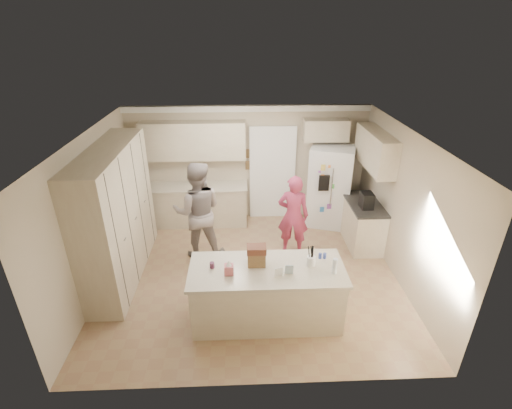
{
  "coord_description": "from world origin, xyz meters",
  "views": [
    {
      "loc": [
        -0.15,
        -5.51,
        4.15
      ],
      "look_at": [
        0.1,
        0.35,
        1.25
      ],
      "focal_mm": 26.0,
      "sensor_mm": 36.0,
      "label": 1
    }
  ],
  "objects_px": {
    "dollhouse_body": "(256,258)",
    "teen_boy": "(198,211)",
    "utensil_crock": "(311,261)",
    "coffee_maker": "(367,200)",
    "island_base": "(267,295)",
    "teen_girl": "(293,215)",
    "refrigerator": "(330,187)",
    "tissue_box": "(229,269)"
  },
  "relations": [
    {
      "from": "teen_girl",
      "to": "coffee_maker",
      "type": "bearing_deg",
      "value": -165.87
    },
    {
      "from": "coffee_maker",
      "to": "island_base",
      "type": "relative_size",
      "value": 0.14
    },
    {
      "from": "teen_girl",
      "to": "tissue_box",
      "type": "bearing_deg",
      "value": 69.58
    },
    {
      "from": "refrigerator",
      "to": "teen_boy",
      "type": "relative_size",
      "value": 0.93
    },
    {
      "from": "dollhouse_body",
      "to": "utensil_crock",
      "type": "bearing_deg",
      "value": -3.58
    },
    {
      "from": "island_base",
      "to": "teen_boy",
      "type": "height_order",
      "value": "teen_boy"
    },
    {
      "from": "tissue_box",
      "to": "island_base",
      "type": "bearing_deg",
      "value": 10.3
    },
    {
      "from": "tissue_box",
      "to": "dollhouse_body",
      "type": "relative_size",
      "value": 0.54
    },
    {
      "from": "utensil_crock",
      "to": "teen_boy",
      "type": "relative_size",
      "value": 0.08
    },
    {
      "from": "utensil_crock",
      "to": "coffee_maker",
      "type": "bearing_deg",
      "value": 52.88
    },
    {
      "from": "tissue_box",
      "to": "refrigerator",
      "type": "bearing_deg",
      "value": 55.18
    },
    {
      "from": "coffee_maker",
      "to": "teen_girl",
      "type": "distance_m",
      "value": 1.44
    },
    {
      "from": "dollhouse_body",
      "to": "teen_girl",
      "type": "distance_m",
      "value": 1.91
    },
    {
      "from": "utensil_crock",
      "to": "refrigerator",
      "type": "bearing_deg",
      "value": 72.29
    },
    {
      "from": "island_base",
      "to": "teen_girl",
      "type": "distance_m",
      "value": 1.97
    },
    {
      "from": "coffee_maker",
      "to": "tissue_box",
      "type": "height_order",
      "value": "coffee_maker"
    },
    {
      "from": "utensil_crock",
      "to": "dollhouse_body",
      "type": "xyz_separation_m",
      "value": [
        -0.8,
        0.05,
        0.04
      ]
    },
    {
      "from": "tissue_box",
      "to": "teen_boy",
      "type": "distance_m",
      "value": 1.98
    },
    {
      "from": "refrigerator",
      "to": "coffee_maker",
      "type": "relative_size",
      "value": 6.0
    },
    {
      "from": "dollhouse_body",
      "to": "teen_boy",
      "type": "relative_size",
      "value": 0.13
    },
    {
      "from": "refrigerator",
      "to": "teen_girl",
      "type": "xyz_separation_m",
      "value": [
        -0.95,
        -1.14,
        -0.08
      ]
    },
    {
      "from": "coffee_maker",
      "to": "refrigerator",
      "type": "bearing_deg",
      "value": 113.87
    },
    {
      "from": "teen_girl",
      "to": "island_base",
      "type": "bearing_deg",
      "value": 82.05
    },
    {
      "from": "coffee_maker",
      "to": "dollhouse_body",
      "type": "distance_m",
      "value": 2.84
    },
    {
      "from": "island_base",
      "to": "dollhouse_body",
      "type": "bearing_deg",
      "value": 146.31
    },
    {
      "from": "dollhouse_body",
      "to": "teen_girl",
      "type": "relative_size",
      "value": 0.16
    },
    {
      "from": "coffee_maker",
      "to": "dollhouse_body",
      "type": "height_order",
      "value": "coffee_maker"
    },
    {
      "from": "island_base",
      "to": "utensil_crock",
      "type": "distance_m",
      "value": 0.86
    },
    {
      "from": "tissue_box",
      "to": "dollhouse_body",
      "type": "bearing_deg",
      "value": 26.57
    },
    {
      "from": "refrigerator",
      "to": "island_base",
      "type": "xyz_separation_m",
      "value": [
        -1.58,
        -2.96,
        -0.46
      ]
    },
    {
      "from": "dollhouse_body",
      "to": "refrigerator",
      "type": "bearing_deg",
      "value": 58.85
    },
    {
      "from": "coffee_maker",
      "to": "teen_girl",
      "type": "bearing_deg",
      "value": -176.97
    },
    {
      "from": "refrigerator",
      "to": "teen_girl",
      "type": "distance_m",
      "value": 1.48
    },
    {
      "from": "utensil_crock",
      "to": "tissue_box",
      "type": "bearing_deg",
      "value": -172.87
    },
    {
      "from": "coffee_maker",
      "to": "teen_boy",
      "type": "xyz_separation_m",
      "value": [
        -3.22,
        -0.12,
        -0.1
      ]
    },
    {
      "from": "utensil_crock",
      "to": "teen_girl",
      "type": "distance_m",
      "value": 1.78
    },
    {
      "from": "coffee_maker",
      "to": "tissue_box",
      "type": "relative_size",
      "value": 2.14
    },
    {
      "from": "refrigerator",
      "to": "utensil_crock",
      "type": "height_order",
      "value": "refrigerator"
    },
    {
      "from": "teen_boy",
      "to": "refrigerator",
      "type": "bearing_deg",
      "value": -159.33
    },
    {
      "from": "teen_girl",
      "to": "dollhouse_body",
      "type": "bearing_deg",
      "value": 76.76
    },
    {
      "from": "tissue_box",
      "to": "teen_girl",
      "type": "xyz_separation_m",
      "value": [
        1.18,
        1.92,
        -0.18
      ]
    },
    {
      "from": "teen_boy",
      "to": "teen_girl",
      "type": "xyz_separation_m",
      "value": [
        1.8,
        0.05,
        -0.15
      ]
    }
  ]
}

